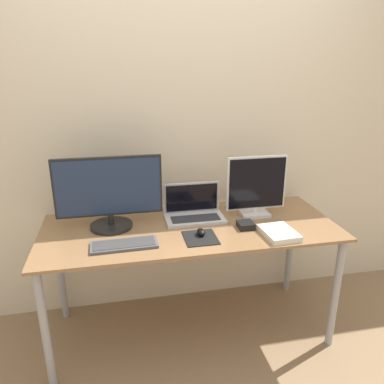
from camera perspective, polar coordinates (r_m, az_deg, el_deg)
The scene contains 11 objects.
ground_plane at distance 2.45m, azimuth 1.64°, elevation -25.45°, with size 12.00×12.00×0.00m, color #8C7051.
wall_back at distance 2.56m, azimuth -2.20°, elevation 8.69°, with size 7.00×0.05×2.50m.
desk at distance 2.34m, azimuth -0.26°, elevation -7.21°, with size 1.80×0.74×0.77m.
monitor_left at distance 2.27m, azimuth -12.54°, elevation -0.19°, with size 0.63×0.25×0.44m.
monitor_right at distance 2.43m, azimuth 9.77°, elevation 0.86°, with size 0.39×0.13×0.40m.
laptop at distance 2.40m, azimuth 0.24°, elevation -2.72°, with size 0.37×0.21×0.22m.
keyboard at distance 2.10m, azimuth -10.29°, elevation -7.90°, with size 0.37×0.15×0.02m.
mousepad at distance 2.16m, azimuth 1.29°, elevation -6.98°, with size 0.19×0.21×0.00m.
mouse at distance 2.17m, azimuth 1.39°, elevation -6.12°, with size 0.05×0.08×0.04m.
book at distance 2.23m, azimuth 13.09°, elevation -6.12°, with size 0.19×0.24×0.03m.
power_brick at distance 2.30m, azimuth 8.19°, elevation -5.01°, with size 0.09×0.10×0.04m.
Camera 1 is at (-0.41, -1.69, 1.72)m, focal length 35.00 mm.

